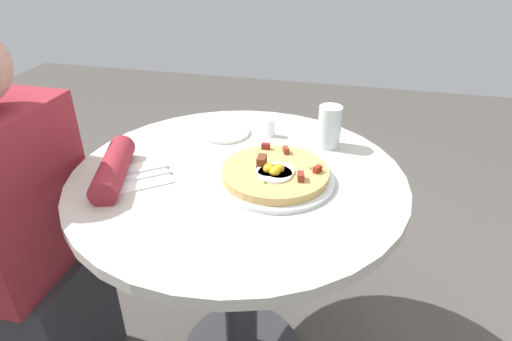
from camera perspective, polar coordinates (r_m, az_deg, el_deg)
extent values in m
cylinder|color=beige|center=(1.17, -2.41, -1.07)|extent=(0.90, 0.90, 0.03)
cylinder|color=#333338|center=(1.40, -2.09, -14.08)|extent=(0.11, 0.11, 0.70)
cube|color=#2D2D33|center=(1.59, -25.30, -17.26)|extent=(0.32, 0.28, 0.45)
cube|color=maroon|center=(1.32, -29.63, -3.04)|extent=(0.38, 0.22, 0.48)
cylinder|color=maroon|center=(1.18, -18.25, 0.22)|extent=(0.27, 0.15, 0.07)
cylinder|color=white|center=(1.13, 2.50, -1.05)|extent=(0.31, 0.31, 0.01)
cylinder|color=tan|center=(1.12, 2.52, -0.30)|extent=(0.28, 0.28, 0.02)
cylinder|color=white|center=(1.10, 1.70, -0.05)|extent=(0.06, 0.06, 0.01)
sphere|color=yellow|center=(1.10, 1.70, 0.22)|extent=(0.03, 0.03, 0.03)
cylinder|color=white|center=(1.10, 3.01, -0.04)|extent=(0.08, 0.08, 0.01)
sphere|color=yellow|center=(1.10, 3.02, 0.23)|extent=(0.03, 0.03, 0.03)
cylinder|color=white|center=(1.09, 2.49, -0.45)|extent=(0.09, 0.09, 0.01)
sphere|color=yellow|center=(1.09, 2.50, -0.18)|extent=(0.03, 0.03, 0.03)
cube|color=maroon|center=(1.07, 5.91, -0.79)|extent=(0.03, 0.02, 0.02)
cube|color=brown|center=(1.13, 0.77, 1.30)|extent=(0.04, 0.02, 0.03)
cube|color=maroon|center=(1.21, 1.29, 3.22)|extent=(0.01, 0.02, 0.02)
cube|color=maroon|center=(1.11, 8.11, 0.26)|extent=(0.03, 0.02, 0.02)
cube|color=brown|center=(1.19, 3.96, 2.69)|extent=(0.03, 0.02, 0.02)
cube|color=#387F2D|center=(1.14, 3.54, 1.07)|extent=(0.01, 0.00, 0.00)
cube|color=#387F2D|center=(1.12, 7.14, 0.34)|extent=(0.01, 0.01, 0.00)
cube|color=#387F2D|center=(1.05, 1.19, -1.57)|extent=(0.01, 0.01, 0.00)
cube|color=#387F2D|center=(1.11, 2.80, 0.15)|extent=(0.00, 0.01, 0.00)
cylinder|color=white|center=(1.39, -4.23, 5.05)|extent=(0.16, 0.16, 0.01)
cube|color=white|center=(1.19, -15.50, -0.78)|extent=(0.21, 0.22, 0.00)
cube|color=silver|center=(1.20, -15.69, -0.19)|extent=(0.12, 0.15, 0.00)
cube|color=silver|center=(1.17, -15.37, -1.00)|extent=(0.12, 0.15, 0.00)
cylinder|color=silver|center=(1.30, 9.64, 5.70)|extent=(0.07, 0.07, 0.13)
cylinder|color=white|center=(1.36, 1.91, 5.66)|extent=(0.03, 0.03, 0.06)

